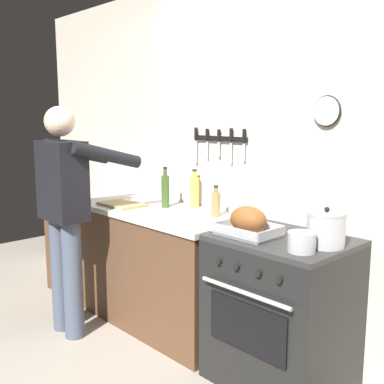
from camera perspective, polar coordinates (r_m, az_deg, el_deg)
wall_back at (r=3.09m, az=11.99°, el=3.69°), size 6.00×0.13×2.60m
counter_block at (r=3.83m, az=-6.73°, el=-8.03°), size 2.03×0.65×0.90m
stove at (r=2.89m, az=10.85°, el=-14.17°), size 0.76×0.67×0.90m
person_cook at (r=3.44m, az=-15.18°, el=-1.73°), size 0.51×0.63×1.66m
roasting_pan at (r=2.74m, az=6.89°, el=-3.72°), size 0.35×0.26×0.17m
stock_pot at (r=2.59m, az=16.12°, el=-4.41°), size 0.21×0.21×0.22m
saucepan at (r=2.47m, az=13.31°, el=-6.00°), size 0.15×0.15×0.10m
cutting_board at (r=3.66m, az=-8.57°, el=-1.51°), size 0.36×0.24×0.02m
bottle_cooking_oil at (r=3.55m, az=0.31°, el=0.08°), size 0.07×0.07×0.29m
bottle_vinegar at (r=3.22m, az=2.94°, el=-1.45°), size 0.07×0.07×0.22m
bottle_olive_oil at (r=3.54m, az=-3.30°, el=0.19°), size 0.06×0.06×0.31m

